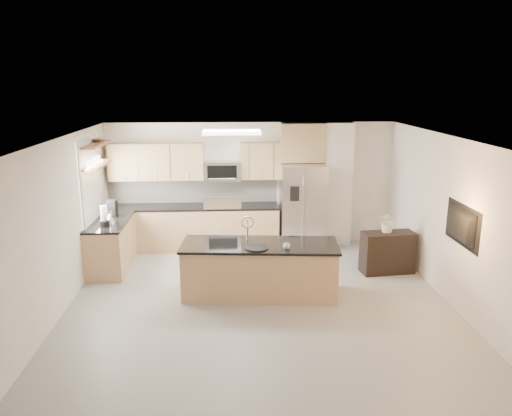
{
  "coord_description": "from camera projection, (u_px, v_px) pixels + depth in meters",
  "views": [
    {
      "loc": [
        -0.45,
        -7.13,
        3.42
      ],
      "look_at": [
        0.01,
        1.3,
        1.27
      ],
      "focal_mm": 35.0,
      "sensor_mm": 36.0,
      "label": 1
    }
  ],
  "objects": [
    {
      "name": "wall_back",
      "position": [
        251.0,
        184.0,
        10.59
      ],
      "size": [
        6.0,
        0.02,
        2.6
      ],
      "primitive_type": "cube",
      "color": "beige",
      "rests_on": "floor"
    },
    {
      "name": "floor",
      "position": [
        260.0,
        307.0,
        7.76
      ],
      "size": [
        6.5,
        6.5,
        0.0
      ],
      "primitive_type": "plane",
      "color": "gray",
      "rests_on": "ground"
    },
    {
      "name": "range",
      "position": [
        223.0,
        226.0,
        10.44
      ],
      "size": [
        0.76,
        0.64,
        1.14
      ],
      "color": "black",
      "rests_on": "floor"
    },
    {
      "name": "shelf_upper",
      "position": [
        95.0,
        144.0,
        8.93
      ],
      "size": [
        0.3,
        1.2,
        0.04
      ],
      "primitive_type": "cube",
      "color": "brown",
      "rests_on": "wall_left"
    },
    {
      "name": "cup",
      "position": [
        287.0,
        246.0,
        7.78
      ],
      "size": [
        0.14,
        0.14,
        0.09
      ],
      "primitive_type": "imported",
      "rotation": [
        0.0,
        0.0,
        0.31
      ],
      "color": "silver",
      "rests_on": "island"
    },
    {
      "name": "coffee_maker",
      "position": [
        112.0,
        209.0,
        9.5
      ],
      "size": [
        0.17,
        0.21,
        0.3
      ],
      "color": "black",
      "rests_on": "left_counter"
    },
    {
      "name": "platter",
      "position": [
        257.0,
        248.0,
        7.82
      ],
      "size": [
        0.44,
        0.44,
        0.02
      ],
      "primitive_type": "cylinder",
      "rotation": [
        0.0,
        0.0,
        0.25
      ],
      "color": "black",
      "rests_on": "island"
    },
    {
      "name": "ceiling",
      "position": [
        261.0,
        140.0,
        7.12
      ],
      "size": [
        6.0,
        6.5,
        0.02
      ],
      "primitive_type": "cube",
      "color": "white",
      "rests_on": "wall_back"
    },
    {
      "name": "microwave",
      "position": [
        222.0,
        171.0,
        10.27
      ],
      "size": [
        0.76,
        0.4,
        0.4
      ],
      "color": "#BEBEC0",
      "rests_on": "upper_cabinets"
    },
    {
      "name": "flower_vase",
      "position": [
        389.0,
        216.0,
        8.97
      ],
      "size": [
        0.66,
        0.61,
        0.61
      ],
      "primitive_type": "imported",
      "rotation": [
        0.0,
        0.0,
        -0.26
      ],
      "color": "white",
      "rests_on": "credenza"
    },
    {
      "name": "credenza",
      "position": [
        388.0,
        252.0,
        9.12
      ],
      "size": [
        0.99,
        0.5,
        0.76
      ],
      "primitive_type": "cube",
      "rotation": [
        0.0,
        0.0,
        0.11
      ],
      "color": "black",
      "rests_on": "floor"
    },
    {
      "name": "bowl",
      "position": [
        99.0,
        139.0,
        9.19
      ],
      "size": [
        0.44,
        0.44,
        0.09
      ],
      "primitive_type": "imported",
      "rotation": [
        0.0,
        0.0,
        -0.24
      ],
      "color": "#BEBEC0",
      "rests_on": "shelf_upper"
    },
    {
      "name": "wall_left",
      "position": [
        56.0,
        231.0,
        7.28
      ],
      "size": [
        0.02,
        6.5,
        2.6
      ],
      "primitive_type": "cube",
      "color": "beige",
      "rests_on": "floor"
    },
    {
      "name": "window",
      "position": [
        89.0,
        182.0,
        8.99
      ],
      "size": [
        0.04,
        1.15,
        1.65
      ],
      "color": "white",
      "rests_on": "wall_left"
    },
    {
      "name": "left_counter",
      "position": [
        111.0,
        245.0,
        9.3
      ],
      "size": [
        0.66,
        1.5,
        0.92
      ],
      "color": "tan",
      "rests_on": "floor"
    },
    {
      "name": "television",
      "position": [
        457.0,
        225.0,
        7.39
      ],
      "size": [
        0.14,
        1.08,
        0.62
      ],
      "primitive_type": "imported",
      "rotation": [
        0.0,
        0.0,
        1.57
      ],
      "color": "black",
      "rests_on": "wall_right"
    },
    {
      "name": "refrigerator",
      "position": [
        302.0,
        206.0,
        10.38
      ],
      "size": [
        0.92,
        0.78,
        1.78
      ],
      "color": "#BEBEC0",
      "rests_on": "floor"
    },
    {
      "name": "blender",
      "position": [
        104.0,
        217.0,
        8.81
      ],
      "size": [
        0.16,
        0.16,
        0.38
      ],
      "color": "black",
      "rests_on": "left_counter"
    },
    {
      "name": "wall_front",
      "position": [
        284.0,
        334.0,
        4.3
      ],
      "size": [
        6.0,
        0.02,
        2.6
      ],
      "primitive_type": "cube",
      "color": "beige",
      "rests_on": "floor"
    },
    {
      "name": "wall_right",
      "position": [
        457.0,
        224.0,
        7.6
      ],
      "size": [
        0.02,
        6.5,
        2.6
      ],
      "primitive_type": "cube",
      "color": "beige",
      "rests_on": "floor"
    },
    {
      "name": "ceiling_fixture",
      "position": [
        232.0,
        132.0,
        8.66
      ],
      "size": [
        1.0,
        0.5,
        0.06
      ],
      "primitive_type": "cube",
      "color": "white",
      "rests_on": "ceiling"
    },
    {
      "name": "upper_cabinets",
      "position": [
        188.0,
        161.0,
        10.23
      ],
      "size": [
        3.5,
        0.33,
        0.75
      ],
      "color": "tan",
      "rests_on": "wall_back"
    },
    {
      "name": "partition_column",
      "position": [
        337.0,
        185.0,
        10.54
      ],
      "size": [
        0.6,
        0.3,
        2.6
      ],
      "primitive_type": "cube",
      "color": "silver",
      "rests_on": "floor"
    },
    {
      "name": "shelf_lower",
      "position": [
        97.0,
        165.0,
        9.02
      ],
      "size": [
        0.3,
        1.2,
        0.04
      ],
      "primitive_type": "cube",
      "color": "brown",
      "rests_on": "wall_left"
    },
    {
      "name": "kettle",
      "position": [
        110.0,
        218.0,
        9.02
      ],
      "size": [
        0.18,
        0.18,
        0.23
      ],
      "color": "#BEBEC0",
      "rests_on": "left_counter"
    },
    {
      "name": "island",
      "position": [
        260.0,
        269.0,
        8.14
      ],
      "size": [
        2.6,
        1.13,
        1.3
      ],
      "rotation": [
        0.0,
        0.0,
        -0.09
      ],
      "color": "tan",
      "rests_on": "floor"
    },
    {
      "name": "back_counter",
      "position": [
        193.0,
        227.0,
        10.42
      ],
      "size": [
        3.55,
        0.66,
        1.44
      ],
      "color": "tan",
      "rests_on": "floor"
    }
  ]
}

